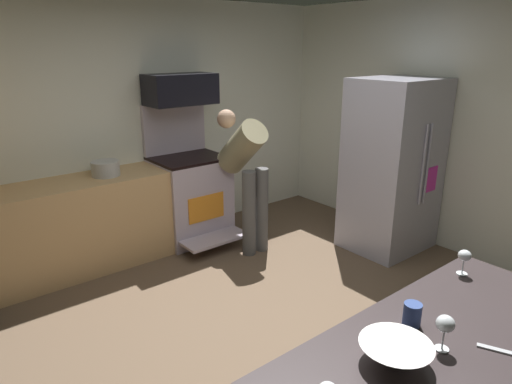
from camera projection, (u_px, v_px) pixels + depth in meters
The scene contains 13 objects.
ground_plane at pixel (272, 333), 3.50m from camera, with size 5.20×4.80×0.02m, color brown.
wall_back at pixel (131, 125), 4.83m from camera, with size 5.20×0.12×2.60m, color silver.
wall_right at pixel (461, 129), 4.61m from camera, with size 0.12×4.80×2.60m, color silver.
lower_cabinet_run at pixel (65, 229), 4.29m from camera, with size 2.40×0.60×0.90m, color tan.
oven_range at pixel (190, 195), 5.08m from camera, with size 0.76×0.95×1.51m.
microwave at pixel (181, 89), 4.78m from camera, with size 0.74×0.38×0.32m, color black.
refrigerator at pixel (392, 166), 4.74m from camera, with size 0.87×0.75×1.81m.
person_cook at pixel (246, 168), 4.71m from camera, with size 0.31×0.69×1.47m.
mixing_bowl_small at pixel (395, 354), 1.80m from camera, with size 0.29×0.29×0.09m, color white.
wine_glass_near at pixel (445, 325), 1.86m from camera, with size 0.08×0.08×0.16m.
wine_glass_mid at pixel (464, 257), 2.49m from camera, with size 0.07×0.07×0.15m.
mug_tea at pixel (412, 314), 2.05m from camera, with size 0.08×0.08×0.11m, color #314785.
stock_pot at pixel (106, 168), 4.39m from camera, with size 0.27×0.27×0.15m, color #BBBBB8.
Camera 1 is at (-1.97, -2.25, 2.12)m, focal length 31.66 mm.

